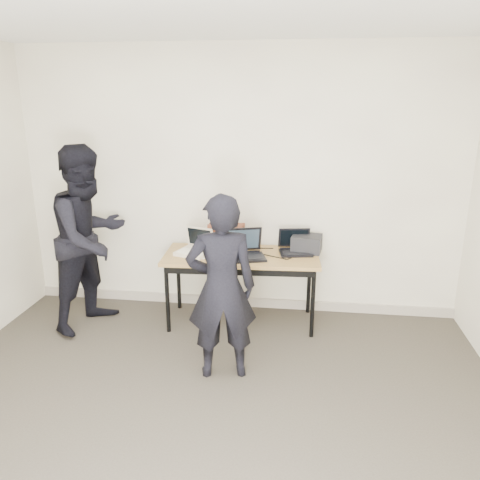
% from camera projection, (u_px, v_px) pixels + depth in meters
% --- Properties ---
extents(room, '(4.60, 4.60, 2.80)m').
position_uv_depth(room, '(185.00, 255.00, 2.61)').
color(room, '#3A352C').
rests_on(room, ground).
extents(desk, '(1.53, 0.73, 0.72)m').
position_uv_depth(desk, '(241.00, 261.00, 4.57)').
color(desk, olive).
rests_on(desk, ground).
extents(laptop_beige, '(0.38, 0.37, 0.24)m').
position_uv_depth(laptop_beige, '(195.00, 249.00, 4.58)').
color(laptop_beige, beige).
rests_on(laptop_beige, desk).
extents(laptop_center, '(0.43, 0.42, 0.27)m').
position_uv_depth(laptop_center, '(245.00, 251.00, 4.48)').
color(laptop_center, black).
rests_on(laptop_center, desk).
extents(laptop_right, '(0.36, 0.35, 0.23)m').
position_uv_depth(laptop_right, '(295.00, 247.00, 4.61)').
color(laptop_right, black).
rests_on(laptop_right, desk).
extents(leather_satchel, '(0.36, 0.18, 0.25)m').
position_uv_depth(leather_satchel, '(226.00, 235.00, 4.75)').
color(leather_satchel, '#5C2A18').
rests_on(leather_satchel, desk).
extents(tissue, '(0.13, 0.10, 0.08)m').
position_uv_depth(tissue, '(229.00, 220.00, 4.70)').
color(tissue, white).
rests_on(tissue, leather_satchel).
extents(equipment_box, '(0.32, 0.28, 0.16)m').
position_uv_depth(equipment_box, '(307.00, 243.00, 4.63)').
color(equipment_box, black).
rests_on(equipment_box, desk).
extents(power_brick, '(0.08, 0.05, 0.03)m').
position_uv_depth(power_brick, '(216.00, 258.00, 4.41)').
color(power_brick, black).
rests_on(power_brick, desk).
extents(cables, '(1.16, 0.43, 0.01)m').
position_uv_depth(cables, '(246.00, 255.00, 4.54)').
color(cables, black).
rests_on(cables, desk).
extents(person_typist, '(0.62, 0.47, 1.52)m').
position_uv_depth(person_typist, '(221.00, 288.00, 3.66)').
color(person_typist, black).
rests_on(person_typist, ground).
extents(person_observer, '(0.95, 1.06, 1.79)m').
position_uv_depth(person_observer, '(90.00, 238.00, 4.49)').
color(person_observer, black).
rests_on(person_observer, ground).
extents(baseboard, '(4.50, 0.03, 0.10)m').
position_uv_depth(baseboard, '(238.00, 301.00, 5.11)').
color(baseboard, '#A29786').
rests_on(baseboard, ground).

